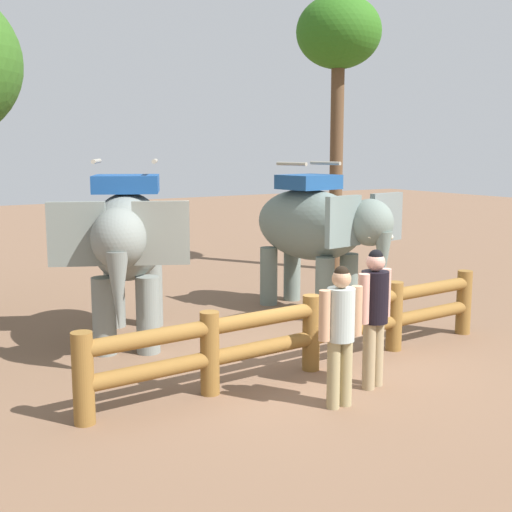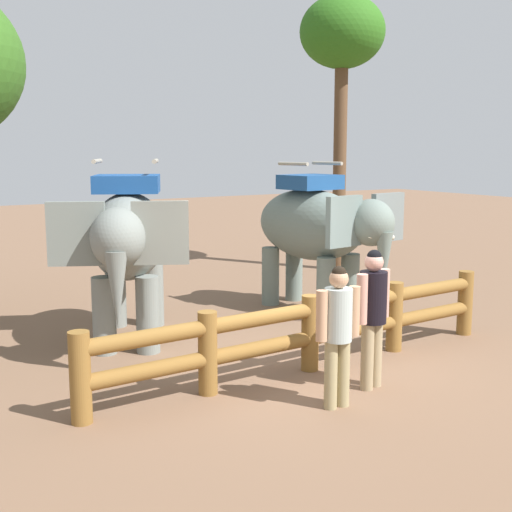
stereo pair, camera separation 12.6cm
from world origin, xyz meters
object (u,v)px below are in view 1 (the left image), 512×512
Objects in this scene: tourist_woman_in_black at (341,326)px; tourist_man_in_blue at (374,309)px; elephant_near_left at (127,241)px; log_fence at (311,327)px; elephant_center at (316,228)px; tree_back_center at (339,41)px.

tourist_man_in_blue is at bearing 20.06° from tourist_woman_in_black.
elephant_near_left is 4.05m from tourist_man_in_blue.
elephant_near_left is at bearing 105.79° from tourist_woman_in_black.
log_fence is at bearing 104.69° from tourist_man_in_blue.
elephant_center reaches higher than tourist_woman_in_black.
tourist_man_in_blue is 9.61m from tree_back_center.
tree_back_center is at bearing 54.28° from tourist_man_in_blue.
elephant_near_left is at bearing 122.04° from log_fence.
tourist_man_in_blue is (-1.85, -3.63, -0.53)m from elephant_center.
elephant_center reaches higher than log_fence.
tourist_woman_in_black is at bearing -112.80° from log_fence.
tourist_man_in_blue reaches higher than tourist_woman_in_black.
elephant_near_left is 1.99× the size of tourist_woman_in_black.
tourist_woman_in_black is at bearing -159.94° from tourist_man_in_blue.
tree_back_center reaches higher than tourist_man_in_blue.
elephant_near_left is at bearing -153.90° from tree_back_center.
tree_back_center is (6.82, 3.34, 3.94)m from elephant_near_left.
tourist_woman_in_black is at bearing -74.21° from elephant_near_left.
tourist_woman_in_black is 0.26× the size of tree_back_center.
tourist_woman_in_black is 10.26m from tree_back_center.
tree_back_center is at bearing 48.65° from log_fence.
tree_back_center is at bearing 46.40° from elephant_center.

